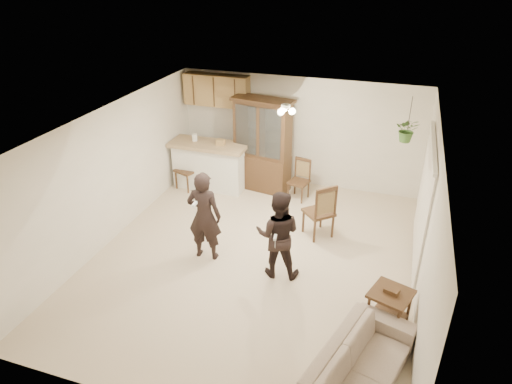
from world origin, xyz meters
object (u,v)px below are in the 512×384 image
(sofa, at_px, (358,366))
(chair_bar, at_px, (188,177))
(child, at_px, (278,239))
(side_table, at_px, (389,309))
(adult, at_px, (204,212))
(chair_hutch_left, at_px, (298,188))
(chair_hutch_right, at_px, (318,220))
(china_hutch, at_px, (262,146))

(sofa, bearing_deg, chair_bar, 62.13)
(child, height_order, side_table, child)
(adult, bearing_deg, chair_hutch_left, -115.55)
(child, xyz_separation_m, side_table, (1.85, -0.70, -0.36))
(chair_hutch_right, bearing_deg, chair_hutch_left, -105.83)
(sofa, distance_m, adult, 3.58)
(china_hutch, bearing_deg, side_table, -41.12)
(sofa, distance_m, chair_hutch_right, 3.53)
(china_hutch, bearing_deg, sofa, -51.44)
(child, relative_size, chair_bar, 1.32)
(adult, distance_m, child, 1.36)
(sofa, bearing_deg, side_table, 3.82)
(chair_hutch_right, bearing_deg, sofa, 65.45)
(sofa, xyz_separation_m, chair_bar, (-4.41, 4.37, -0.08))
(sofa, distance_m, chair_hutch_left, 5.01)
(child, xyz_separation_m, chair_bar, (-2.84, 2.44, -0.39))
(side_table, bearing_deg, chair_hutch_left, 122.10)
(adult, height_order, chair_hutch_right, adult)
(adult, bearing_deg, sofa, 141.58)
(side_table, relative_size, chair_hutch_left, 0.76)
(china_hutch, height_order, chair_hutch_right, china_hutch)
(chair_hutch_left, bearing_deg, sofa, -55.85)
(chair_hutch_left, height_order, chair_hutch_right, chair_hutch_right)
(side_table, distance_m, chair_hutch_left, 4.03)
(china_hutch, bearing_deg, chair_hutch_left, -6.26)
(chair_hutch_left, bearing_deg, china_hutch, 177.06)
(side_table, height_order, chair_bar, chair_bar)
(child, xyz_separation_m, chair_hutch_left, (-0.29, 2.72, -0.42))
(adult, bearing_deg, china_hutch, -96.54)
(sofa, height_order, child, child)
(adult, xyz_separation_m, chair_hutch_right, (1.75, 1.32, -0.59))
(child, bearing_deg, chair_hutch_right, -114.24)
(adult, height_order, china_hutch, china_hutch)
(side_table, distance_m, chair_hutch_right, 2.55)
(china_hutch, xyz_separation_m, chair_hutch_left, (0.92, -0.25, -0.79))
(side_table, bearing_deg, child, 159.42)
(china_hutch, bearing_deg, adult, -83.68)
(chair_hutch_right, bearing_deg, adult, -6.66)
(sofa, relative_size, side_table, 2.69)
(china_hutch, xyz_separation_m, side_table, (3.06, -3.67, -0.73))
(sofa, distance_m, side_table, 1.27)
(adult, distance_m, chair_bar, 2.86)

